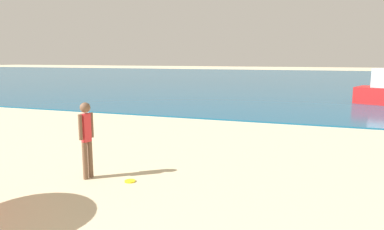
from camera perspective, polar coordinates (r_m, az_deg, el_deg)
name	(u,v)px	position (r m, az deg, el deg)	size (l,w,h in m)	color
water	(295,79)	(43.73, 16.20, 5.63)	(160.00, 60.00, 0.06)	#14567F
person_standing	(87,136)	(7.61, -16.64, -3.21)	(0.21, 0.36, 1.60)	brown
frisbee	(130,181)	(7.44, -9.96, -10.45)	(0.22, 0.22, 0.03)	yellow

